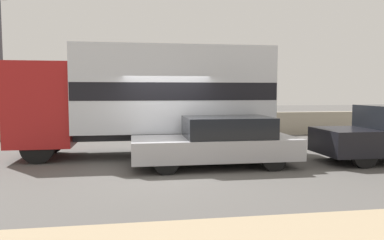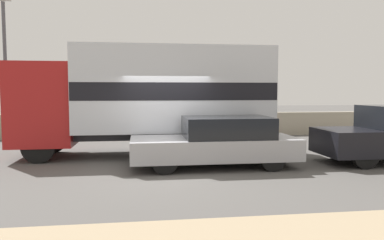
# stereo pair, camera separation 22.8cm
# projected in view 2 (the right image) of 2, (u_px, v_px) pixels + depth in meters

# --- Properties ---
(ground_plane) EXTENTS (80.00, 80.00, 0.00)m
(ground_plane) POSITION_uv_depth(u_px,v_px,m) (171.00, 170.00, 9.75)
(ground_plane) COLOR #514F4C
(stone_wall_backdrop) EXTENTS (60.00, 0.35, 1.06)m
(stone_wall_backdrop) POSITION_uv_depth(u_px,v_px,m) (158.00, 125.00, 16.77)
(stone_wall_backdrop) COLOR #A39984
(stone_wall_backdrop) RESTS_ON ground_plane
(street_lamp) EXTENTS (0.56, 0.28, 5.89)m
(street_lamp) POSITION_uv_depth(u_px,v_px,m) (5.00, 56.00, 15.18)
(street_lamp) COLOR #4C4C51
(street_lamp) RESTS_ON ground_plane
(box_truck) EXTENTS (7.96, 2.45, 3.43)m
(box_truck) POSITION_uv_depth(u_px,v_px,m) (152.00, 95.00, 11.97)
(box_truck) COLOR maroon
(box_truck) RESTS_ON ground_plane
(car_hatchback) EXTENTS (4.50, 1.73, 1.37)m
(car_hatchback) POSITION_uv_depth(u_px,v_px,m) (218.00, 142.00, 10.18)
(car_hatchback) COLOR #9E9EA3
(car_hatchback) RESTS_ON ground_plane
(pedestrian) EXTENTS (0.40, 0.40, 1.86)m
(pedestrian) POSITION_uv_depth(u_px,v_px,m) (29.00, 121.00, 13.93)
(pedestrian) COLOR #473828
(pedestrian) RESTS_ON ground_plane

